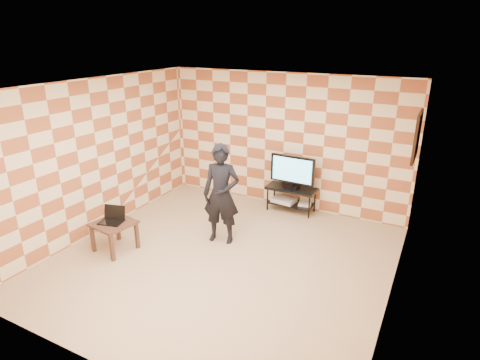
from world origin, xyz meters
name	(u,v)px	position (x,y,z in m)	size (l,w,h in m)	color
floor	(223,259)	(0.00, 0.00, 0.00)	(5.00, 5.00, 0.00)	tan
wall_back	(284,141)	(0.00, 2.50, 1.35)	(5.00, 0.02, 2.70)	beige
wall_front	(91,259)	(0.00, -2.50, 1.35)	(5.00, 0.02, 2.70)	beige
wall_left	(98,157)	(-2.50, 0.00, 1.35)	(0.02, 5.00, 2.70)	beige
wall_right	(400,213)	(2.50, 0.00, 1.35)	(0.02, 5.00, 2.70)	beige
ceiling	(220,87)	(0.00, 0.00, 2.70)	(5.00, 5.00, 0.02)	white
wall_art	(417,136)	(2.47, 1.55, 1.95)	(0.04, 0.72, 0.72)	black
tv_stand	(291,194)	(0.30, 2.25, 0.37)	(0.99, 0.45, 0.50)	black
tv	(292,170)	(0.30, 2.25, 0.86)	(0.90, 0.18, 0.65)	black
dvd_player	(284,200)	(0.15, 2.23, 0.21)	(0.46, 0.33, 0.08)	silver
game_console	(305,204)	(0.59, 2.25, 0.20)	(0.24, 0.17, 0.05)	silver
side_table	(114,227)	(-1.72, -0.55, 0.41)	(0.68, 0.68, 0.50)	#352015
laptop	(112,218)	(-1.76, -0.53, 0.55)	(0.43, 0.37, 0.25)	black
person	(221,194)	(-0.32, 0.55, 0.86)	(0.63, 0.41, 1.72)	black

